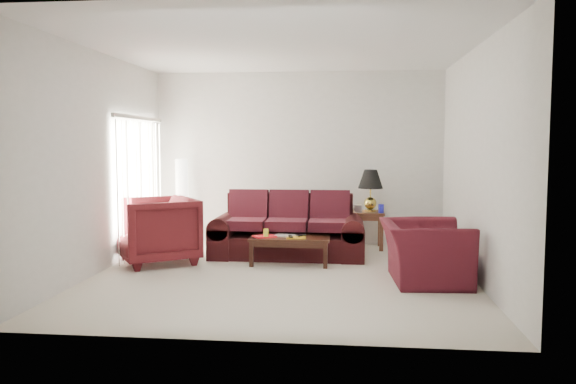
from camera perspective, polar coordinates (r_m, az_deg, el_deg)
The scene contains 19 objects.
floor at distance 7.55m, azimuth -0.69°, elevation -8.52°, with size 5.00×5.00×0.00m, color beige.
blinds at distance 9.22m, azimuth -14.82°, elevation 0.56°, with size 0.10×2.00×2.16m, color silver.
sofa at distance 8.71m, azimuth -0.04°, elevation -3.49°, with size 2.35×1.02×0.96m, color black, non-canonical shape.
throw_pillow at distance 9.59m, azimuth -4.31°, elevation -1.23°, with size 0.40×0.11×0.40m, color black.
end_table at distance 9.54m, azimuth 7.98°, elevation -3.83°, with size 0.57×0.57×0.62m, color #451D17, non-canonical shape.
table_lamp at distance 9.50m, azimuth 8.37°, elevation 0.15°, with size 0.42×0.42×0.70m, color #AF9536, non-canonical shape.
clock at distance 9.30m, azimuth 7.16°, elevation -1.71°, with size 0.12×0.04×0.12m, color #BCBDC1.
blue_canister at distance 9.32m, azimuth 9.44°, elevation -1.67°, with size 0.09×0.09×0.14m, color #1B1BB3.
picture_frame at distance 9.61m, azimuth 6.84°, elevation -1.35°, with size 0.14×0.02×0.17m, color silver.
floor_lamp at distance 9.97m, azimuth -10.72°, elevation -0.92°, with size 0.25×0.25×1.51m, color white, non-canonical shape.
armchair_left at distance 8.47m, azimuth -13.18°, elevation -3.80°, with size 1.05×1.08×0.98m, color #451014.
armchair_right at distance 7.36m, azimuth 13.71°, elevation -5.96°, with size 1.18×1.03×0.77m, color #3B0D15.
coffee_table at distance 8.23m, azimuth 0.19°, elevation -5.95°, with size 1.15×0.58×0.40m, color black, non-canonical shape.
magazine_red at distance 8.18m, azimuth -2.38°, elevation -4.53°, with size 0.30×0.23×0.02m, color red.
magazine_white at distance 8.26m, azimuth -0.32°, elevation -4.44°, with size 0.29×0.22×0.02m, color beige.
magazine_orange at distance 8.09m, azimuth 0.81°, elevation -4.65°, with size 0.28×0.21×0.02m, color gold.
remote_a at distance 8.06m, azimuth 0.27°, elevation -4.53°, with size 0.05×0.16×0.02m, color black.
remote_b at distance 8.17m, azimuth 1.34°, elevation -4.41°, with size 0.05×0.16×0.02m, color black.
yellow_glass at distance 8.11m, azimuth -2.26°, elevation -4.21°, with size 0.08×0.08×0.13m, color #E6F035.
Camera 1 is at (0.86, -7.30, 1.76)m, focal length 35.00 mm.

